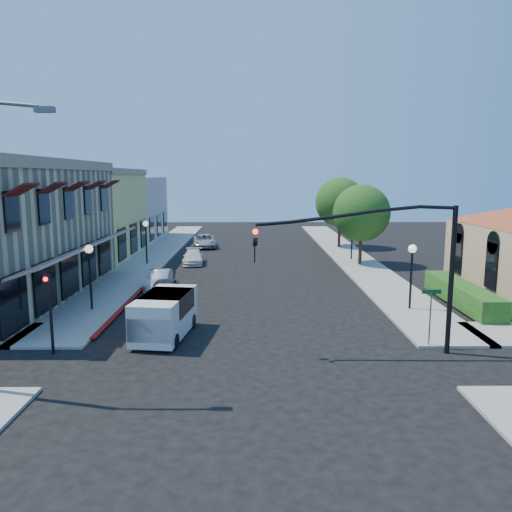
{
  "coord_description": "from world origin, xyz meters",
  "views": [
    {
      "loc": [
        0.11,
        -17.87,
        7.13
      ],
      "look_at": [
        0.28,
        10.3,
        2.6
      ],
      "focal_mm": 35.0,
      "sensor_mm": 36.0,
      "label": 1
    }
  ],
  "objects_px": {
    "street_name_sign": "(431,308)",
    "parked_car_d": "(204,241)",
    "parked_car_a": "(164,292)",
    "lamppost_right_far": "(352,229)",
    "lamppost_left_near": "(89,261)",
    "white_van": "(164,313)",
    "signal_mast_arm": "(399,254)",
    "lamppost_left_far": "(146,231)",
    "secondary_signal": "(49,299)",
    "lamppost_right_near": "(412,260)",
    "street_tree_b": "(340,202)",
    "parked_car_b": "(159,280)",
    "parked_car_c": "(193,257)",
    "street_tree_a": "(361,213)"
  },
  "relations": [
    {
      "from": "secondary_signal",
      "to": "lamppost_right_far",
      "type": "bearing_deg",
      "value": 53.86
    },
    {
      "from": "secondary_signal",
      "to": "lamppost_right_near",
      "type": "height_order",
      "value": "lamppost_right_near"
    },
    {
      "from": "parked_car_b",
      "to": "street_tree_a",
      "type": "bearing_deg",
      "value": 29.43
    },
    {
      "from": "parked_car_d",
      "to": "parked_car_a",
      "type": "bearing_deg",
      "value": -97.97
    },
    {
      "from": "parked_car_a",
      "to": "lamppost_right_far",
      "type": "bearing_deg",
      "value": 46.81
    },
    {
      "from": "street_name_sign",
      "to": "lamppost_right_near",
      "type": "xyz_separation_m",
      "value": [
        1.0,
        5.8,
        1.04
      ]
    },
    {
      "from": "lamppost_left_near",
      "to": "parked_car_b",
      "type": "relative_size",
      "value": 0.94
    },
    {
      "from": "street_tree_a",
      "to": "white_van",
      "type": "relative_size",
      "value": 1.41
    },
    {
      "from": "lamppost_right_near",
      "to": "lamppost_right_far",
      "type": "xyz_separation_m",
      "value": [
        0.0,
        16.0,
        0.0
      ]
    },
    {
      "from": "lamppost_left_near",
      "to": "parked_car_d",
      "type": "bearing_deg",
      "value": 81.24
    },
    {
      "from": "street_name_sign",
      "to": "lamppost_left_near",
      "type": "relative_size",
      "value": 0.7
    },
    {
      "from": "street_tree_b",
      "to": "street_name_sign",
      "type": "height_order",
      "value": "street_tree_b"
    },
    {
      "from": "lamppost_left_far",
      "to": "parked_car_a",
      "type": "xyz_separation_m",
      "value": [
        3.55,
        -12.4,
        -2.06
      ]
    },
    {
      "from": "street_name_sign",
      "to": "parked_car_a",
      "type": "bearing_deg",
      "value": 149.27
    },
    {
      "from": "street_name_sign",
      "to": "signal_mast_arm",
      "type": "bearing_deg",
      "value": -156.8
    },
    {
      "from": "lamppost_right_near",
      "to": "parked_car_a",
      "type": "xyz_separation_m",
      "value": [
        -13.45,
        1.6,
        -2.06
      ]
    },
    {
      "from": "white_van",
      "to": "parked_car_c",
      "type": "height_order",
      "value": "white_van"
    },
    {
      "from": "lamppost_left_near",
      "to": "parked_car_b",
      "type": "height_order",
      "value": "lamppost_left_near"
    },
    {
      "from": "lamppost_right_far",
      "to": "lamppost_left_near",
      "type": "bearing_deg",
      "value": -136.74
    },
    {
      "from": "street_name_sign",
      "to": "white_van",
      "type": "distance_m",
      "value": 11.43
    },
    {
      "from": "street_name_sign",
      "to": "lamppost_left_far",
      "type": "relative_size",
      "value": 0.7
    },
    {
      "from": "lamppost_right_far",
      "to": "white_van",
      "type": "relative_size",
      "value": 0.78
    },
    {
      "from": "secondary_signal",
      "to": "street_tree_a",
      "type": "bearing_deg",
      "value": 50.79
    },
    {
      "from": "lamppost_left_far",
      "to": "white_van",
      "type": "bearing_deg",
      "value": -75.77
    },
    {
      "from": "signal_mast_arm",
      "to": "lamppost_right_far",
      "type": "bearing_deg",
      "value": 83.3
    },
    {
      "from": "street_name_sign",
      "to": "white_van",
      "type": "xyz_separation_m",
      "value": [
        -11.33,
        1.4,
        -0.58
      ]
    },
    {
      "from": "parked_car_b",
      "to": "parked_car_a",
      "type": "bearing_deg",
      "value": -77.46
    },
    {
      "from": "parked_car_a",
      "to": "parked_car_d",
      "type": "relative_size",
      "value": 0.84
    },
    {
      "from": "lamppost_left_near",
      "to": "parked_car_a",
      "type": "distance_m",
      "value": 4.41
    },
    {
      "from": "parked_car_a",
      "to": "parked_car_b",
      "type": "xyz_separation_m",
      "value": [
        -0.89,
        3.4,
        -0.05
      ]
    },
    {
      "from": "street_tree_b",
      "to": "street_name_sign",
      "type": "distance_m",
      "value": 29.96
    },
    {
      "from": "signal_mast_arm",
      "to": "lamppost_left_far",
      "type": "height_order",
      "value": "signal_mast_arm"
    },
    {
      "from": "lamppost_right_near",
      "to": "parked_car_d",
      "type": "bearing_deg",
      "value": 118.99
    },
    {
      "from": "parked_car_b",
      "to": "parked_car_c",
      "type": "relative_size",
      "value": 0.97
    },
    {
      "from": "signal_mast_arm",
      "to": "parked_car_a",
      "type": "height_order",
      "value": "signal_mast_arm"
    },
    {
      "from": "lamppost_right_far",
      "to": "parked_car_b",
      "type": "relative_size",
      "value": 0.94
    },
    {
      "from": "signal_mast_arm",
      "to": "secondary_signal",
      "type": "bearing_deg",
      "value": -179.63
    },
    {
      "from": "street_name_sign",
      "to": "parked_car_d",
      "type": "height_order",
      "value": "street_name_sign"
    },
    {
      "from": "street_tree_b",
      "to": "parked_car_a",
      "type": "bearing_deg",
      "value": -121.53
    },
    {
      "from": "street_tree_b",
      "to": "parked_car_b",
      "type": "relative_size",
      "value": 1.86
    },
    {
      "from": "signal_mast_arm",
      "to": "parked_car_c",
      "type": "distance_m",
      "value": 23.74
    },
    {
      "from": "lamppost_left_far",
      "to": "secondary_signal",
      "type": "bearing_deg",
      "value": -88.61
    },
    {
      "from": "street_tree_b",
      "to": "parked_car_d",
      "type": "bearing_deg",
      "value": 180.0
    },
    {
      "from": "street_tree_a",
      "to": "parked_car_b",
      "type": "relative_size",
      "value": 1.71
    },
    {
      "from": "lamppost_right_far",
      "to": "street_tree_a",
      "type": "bearing_deg",
      "value": -81.47
    },
    {
      "from": "lamppost_right_near",
      "to": "parked_car_c",
      "type": "distance_m",
      "value": 19.73
    },
    {
      "from": "secondary_signal",
      "to": "lamppost_left_far",
      "type": "xyz_separation_m",
      "value": [
        -0.5,
        20.59,
        0.42
      ]
    },
    {
      "from": "street_tree_a",
      "to": "secondary_signal",
      "type": "distance_m",
      "value": 26.64
    },
    {
      "from": "street_tree_b",
      "to": "lamppost_right_near",
      "type": "distance_m",
      "value": 24.07
    },
    {
      "from": "white_van",
      "to": "parked_car_d",
      "type": "xyz_separation_m",
      "value": [
        -0.97,
        28.4,
        -0.47
      ]
    }
  ]
}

